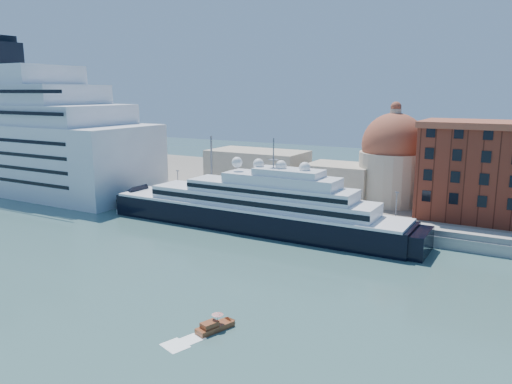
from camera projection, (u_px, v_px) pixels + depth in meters
The scene contains 9 objects.
ground at pixel (201, 257), 98.19m from camera, with size 400.00×400.00×0.00m, color #335958.
quay at pixel (279, 215), 126.91m from camera, with size 180.00×10.00×2.50m, color gray.
land at pixel (337, 189), 161.90m from camera, with size 260.00×72.00×2.00m, color slate.
quay_fence at pixel (271, 211), 122.71m from camera, with size 180.00×0.10×1.20m, color slate.
superyacht at pixel (243, 209), 118.95m from camera, with size 85.09×11.80×25.43m.
service_barge at pixel (142, 211), 132.77m from camera, with size 12.54×7.68×2.68m.
water_taxi at pixel (214, 326), 68.11m from camera, with size 3.51×5.83×2.63m.
church at pixel (337, 167), 142.11m from camera, with size 66.00×18.00×25.50m.
lamp_posts at pixel (233, 178), 129.85m from camera, with size 120.80×2.40×18.00m.
Camera 1 is at (55.63, -76.11, 32.20)m, focal length 35.00 mm.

